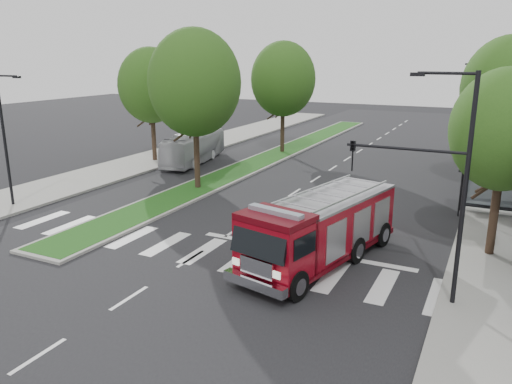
% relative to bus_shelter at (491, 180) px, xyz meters
% --- Properties ---
extents(ground, '(140.00, 140.00, 0.00)m').
position_rel_bus_shelter_xyz_m(ground, '(-11.20, -8.15, -2.04)').
color(ground, black).
rests_on(ground, ground).
extents(sidewalk_left, '(5.00, 80.00, 0.15)m').
position_rel_bus_shelter_xyz_m(sidewalk_left, '(-25.70, 1.85, -1.96)').
color(sidewalk_left, gray).
rests_on(sidewalk_left, ground).
extents(median, '(3.00, 50.00, 0.15)m').
position_rel_bus_shelter_xyz_m(median, '(-17.20, 9.85, -1.96)').
color(median, gray).
rests_on(median, ground).
extents(bus_shelter, '(3.20, 1.60, 2.61)m').
position_rel_bus_shelter_xyz_m(bus_shelter, '(0.00, 0.00, 0.00)').
color(bus_shelter, black).
rests_on(bus_shelter, ground).
extents(tree_right_near, '(4.40, 4.40, 8.05)m').
position_rel_bus_shelter_xyz_m(tree_right_near, '(0.30, -6.15, 3.47)').
color(tree_right_near, black).
rests_on(tree_right_near, ground).
extents(tree_right_mid, '(5.60, 5.60, 9.72)m').
position_rel_bus_shelter_xyz_m(tree_right_mid, '(0.30, 5.85, 4.45)').
color(tree_right_mid, black).
rests_on(tree_right_mid, ground).
extents(tree_right_far, '(5.00, 5.00, 8.73)m').
position_rel_bus_shelter_xyz_m(tree_right_far, '(0.30, 15.85, 3.80)').
color(tree_right_far, black).
rests_on(tree_right_far, ground).
extents(tree_median_near, '(5.80, 5.80, 10.16)m').
position_rel_bus_shelter_xyz_m(tree_median_near, '(-17.20, -2.15, 4.77)').
color(tree_median_near, black).
rests_on(tree_median_near, ground).
extents(tree_median_far, '(5.60, 5.60, 9.72)m').
position_rel_bus_shelter_xyz_m(tree_median_far, '(-17.20, 11.85, 4.45)').
color(tree_median_far, black).
rests_on(tree_median_far, ground).
extents(tree_left_mid, '(5.20, 5.20, 9.16)m').
position_rel_bus_shelter_xyz_m(tree_left_mid, '(-25.20, 3.85, 4.12)').
color(tree_left_mid, black).
rests_on(tree_left_mid, ground).
extents(streetlight_right_near, '(4.08, 0.22, 8.00)m').
position_rel_bus_shelter_xyz_m(streetlight_right_near, '(-1.59, -11.65, 2.63)').
color(streetlight_right_near, black).
rests_on(streetlight_right_near, ground).
extents(streetlight_left_near, '(1.90, 0.20, 7.50)m').
position_rel_bus_shelter_xyz_m(streetlight_left_near, '(-24.56, -10.15, 2.16)').
color(streetlight_left_near, black).
rests_on(streetlight_left_near, ground).
extents(streetlight_right_far, '(2.11, 0.20, 8.00)m').
position_rel_bus_shelter_xyz_m(streetlight_right_far, '(-0.85, 11.85, 2.44)').
color(streetlight_right_far, black).
rests_on(streetlight_right_far, ground).
extents(fire_engine, '(4.60, 9.28, 3.09)m').
position_rel_bus_shelter_xyz_m(fire_engine, '(-6.12, -10.01, -0.56)').
color(fire_engine, '#51040C').
rests_on(fire_engine, ground).
extents(city_bus, '(3.63, 9.16, 2.49)m').
position_rel_bus_shelter_xyz_m(city_bus, '(-22.08, 4.99, -0.80)').
color(city_bus, '#B4B4B9').
rests_on(city_bus, ground).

